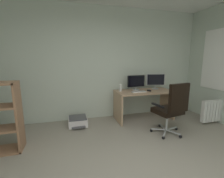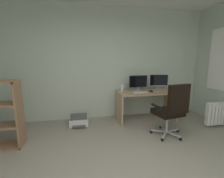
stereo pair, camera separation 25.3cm
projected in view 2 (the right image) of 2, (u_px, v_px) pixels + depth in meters
The scene contains 10 objects.
wall_back at pixel (100, 64), 4.00m from camera, with size 5.41×0.10×2.76m, color beige.
desk at pixel (146, 99), 3.94m from camera, with size 1.42×0.68×0.73m.
monitor_main at pixel (138, 82), 3.97m from camera, with size 0.47×0.18×0.38m.
monitor_secondary at pixel (159, 81), 4.08m from camera, with size 0.49×0.18×0.40m.
keyboard at pixel (140, 92), 3.74m from camera, with size 0.34×0.13×0.02m, color silver.
computer_mouse at pixel (151, 91), 3.82m from camera, with size 0.06×0.10×0.03m, color black.
desktop_speaker at pixel (122, 88), 3.87m from camera, with size 0.07×0.07×0.17m, color silver.
office_chair at pixel (172, 108), 3.01m from camera, with size 0.64×0.65×1.07m.
printer at pixel (79, 120), 3.72m from camera, with size 0.42×0.51×0.20m.
radiator at pixel (223, 113), 3.56m from camera, with size 0.83×0.10×0.51m.
Camera 2 is at (-0.52, -1.34, 1.52)m, focal length 25.44 mm.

